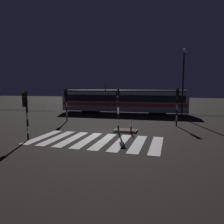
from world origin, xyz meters
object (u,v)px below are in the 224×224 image
(bollard_island_edge, at_px, (131,127))
(traffic_light_corner_far_right, at_px, (177,101))
(traffic_light_median_centre, at_px, (118,104))
(tram, at_px, (123,101))
(traffic_light_corner_near_left, at_px, (26,108))
(street_lamp_trackside_right, at_px, (183,76))
(traffic_light_corner_far_left, at_px, (66,100))

(bollard_island_edge, bearing_deg, traffic_light_corner_far_right, 48.48)
(traffic_light_corner_far_right, bearing_deg, traffic_light_median_centre, -142.50)
(tram, bearing_deg, traffic_light_corner_near_left, -102.61)
(street_lamp_trackside_right, distance_m, bollard_island_edge, 10.94)
(traffic_light_corner_far_right, relative_size, tram, 0.21)
(traffic_light_corner_far_right, xyz_separation_m, traffic_light_corner_near_left, (-10.34, -8.04, -0.11))
(traffic_light_median_centre, height_order, bollard_island_edge, traffic_light_median_centre)
(traffic_light_corner_far_right, height_order, traffic_light_corner_near_left, traffic_light_corner_far_right)
(traffic_light_median_centre, height_order, tram, tram)
(traffic_light_corner_far_left, bearing_deg, traffic_light_median_centre, -31.14)
(traffic_light_corner_far_left, xyz_separation_m, street_lamp_trackside_right, (12.21, 4.56, 2.57))
(street_lamp_trackside_right, height_order, bollard_island_edge, street_lamp_trackside_right)
(bollard_island_edge, bearing_deg, street_lamp_trackside_right, 62.89)
(traffic_light_median_centre, relative_size, tram, 0.20)
(traffic_light_median_centre, height_order, traffic_light_corner_far_right, traffic_light_corner_far_right)
(traffic_light_corner_far_left, distance_m, traffic_light_corner_near_left, 8.29)
(traffic_light_corner_near_left, xyz_separation_m, street_lamp_trackside_right, (11.21, 12.80, 2.66))
(traffic_light_median_centre, distance_m, traffic_light_corner_far_right, 6.11)
(street_lamp_trackside_right, xyz_separation_m, tram, (-7.55, 3.58, -3.15))
(traffic_light_corner_far_right, bearing_deg, traffic_light_corner_near_left, -142.14)
(street_lamp_trackside_right, bearing_deg, traffic_light_corner_far_right, -100.43)
(traffic_light_corner_far_right, height_order, bollard_island_edge, traffic_light_corner_far_right)
(traffic_light_corner_far_left, relative_size, traffic_light_corner_near_left, 1.04)
(traffic_light_corner_near_left, bearing_deg, traffic_light_corner_far_left, 96.91)
(traffic_light_corner_far_left, relative_size, traffic_light_corner_far_right, 1.00)
(tram, bearing_deg, street_lamp_trackside_right, -25.39)
(traffic_light_median_centre, bearing_deg, traffic_light_corner_far_right, 37.50)
(traffic_light_corner_far_left, xyz_separation_m, tram, (4.66, 8.15, -0.59))
(traffic_light_corner_far_right, bearing_deg, traffic_light_corner_far_left, 179.01)
(tram, bearing_deg, bollard_island_edge, -76.65)
(traffic_light_median_centre, bearing_deg, street_lamp_trackside_right, 55.98)
(traffic_light_corner_far_left, distance_m, traffic_light_corner_far_right, 11.34)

